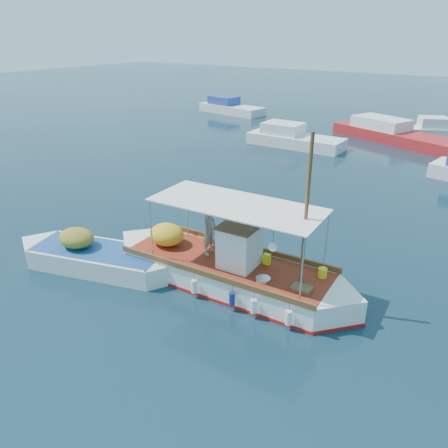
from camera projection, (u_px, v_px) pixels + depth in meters
The scene contains 7 objects.
ground at pixel (242, 277), 15.09m from camera, with size 160.00×160.00×0.00m, color black.
fishing_caique at pixel (226, 270), 14.58m from camera, with size 9.18×2.83×5.60m.
dinghy at pixel (97, 259), 15.61m from camera, with size 6.32×3.02×1.60m.
bg_boat_nw at pixel (293, 139), 31.90m from camera, with size 7.01×2.46×1.80m.
bg_boat_n at pixel (393, 135), 33.28m from camera, with size 10.60×6.50×1.80m.
bg_boat_far_w at pixel (230, 108), 44.54m from camera, with size 7.39×3.45×1.80m.
bg_boat_far_n at pixel (440, 132), 34.27m from camera, with size 5.45×3.92×1.80m.
Camera 1 is at (6.62, -11.23, 7.84)m, focal length 35.00 mm.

